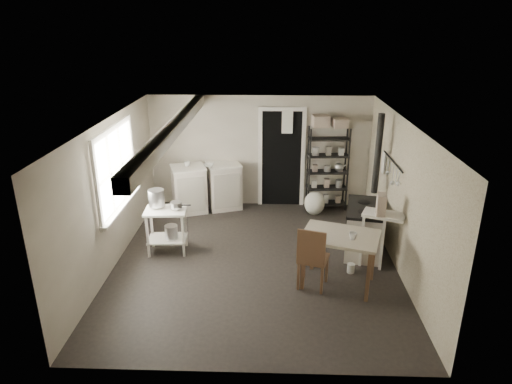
{
  "coord_description": "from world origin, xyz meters",
  "views": [
    {
      "loc": [
        0.24,
        -6.55,
        3.71
      ],
      "look_at": [
        0.0,
        0.3,
        1.1
      ],
      "focal_mm": 32.0,
      "sensor_mm": 36.0,
      "label": 1
    }
  ],
  "objects_px": {
    "shelf_rack": "(328,165)",
    "chair": "(314,257)",
    "prep_table": "(167,230)",
    "stockpot": "(156,198)",
    "stove": "(363,227)",
    "work_table": "(339,261)",
    "flour_sack": "(314,204)",
    "base_cabinets": "(207,188)"
  },
  "relations": [
    {
      "from": "prep_table",
      "to": "stove",
      "type": "height_order",
      "value": "stove"
    },
    {
      "from": "stockpot",
      "to": "stove",
      "type": "relative_size",
      "value": 0.27
    },
    {
      "from": "stockpot",
      "to": "chair",
      "type": "xyz_separation_m",
      "value": [
        2.52,
        -1.08,
        -0.45
      ]
    },
    {
      "from": "base_cabinets",
      "to": "flour_sack",
      "type": "relative_size",
      "value": 2.95
    },
    {
      "from": "stove",
      "to": "work_table",
      "type": "height_order",
      "value": "stove"
    },
    {
      "from": "prep_table",
      "to": "chair",
      "type": "bearing_deg",
      "value": -22.66
    },
    {
      "from": "chair",
      "to": "base_cabinets",
      "type": "bearing_deg",
      "value": 142.09
    },
    {
      "from": "shelf_rack",
      "to": "chair",
      "type": "height_order",
      "value": "shelf_rack"
    },
    {
      "from": "work_table",
      "to": "chair",
      "type": "height_order",
      "value": "chair"
    },
    {
      "from": "shelf_rack",
      "to": "stockpot",
      "type": "bearing_deg",
      "value": -151.19
    },
    {
      "from": "stove",
      "to": "chair",
      "type": "xyz_separation_m",
      "value": [
        -0.93,
        -1.12,
        0.04
      ]
    },
    {
      "from": "prep_table",
      "to": "stockpot",
      "type": "bearing_deg",
      "value": 149.89
    },
    {
      "from": "prep_table",
      "to": "stockpot",
      "type": "height_order",
      "value": "stockpot"
    },
    {
      "from": "chair",
      "to": "flour_sack",
      "type": "height_order",
      "value": "chair"
    },
    {
      "from": "prep_table",
      "to": "shelf_rack",
      "type": "relative_size",
      "value": 0.45
    },
    {
      "from": "shelf_rack",
      "to": "work_table",
      "type": "height_order",
      "value": "shelf_rack"
    },
    {
      "from": "stove",
      "to": "flour_sack",
      "type": "bearing_deg",
      "value": 124.63
    },
    {
      "from": "prep_table",
      "to": "stove",
      "type": "distance_m",
      "value": 3.29
    },
    {
      "from": "stove",
      "to": "prep_table",
      "type": "bearing_deg",
      "value": -167.2
    },
    {
      "from": "base_cabinets",
      "to": "flour_sack",
      "type": "height_order",
      "value": "base_cabinets"
    },
    {
      "from": "work_table",
      "to": "flour_sack",
      "type": "relative_size",
      "value": 2.19
    },
    {
      "from": "shelf_rack",
      "to": "stove",
      "type": "bearing_deg",
      "value": -80.88
    },
    {
      "from": "base_cabinets",
      "to": "work_table",
      "type": "distance_m",
      "value": 3.65
    },
    {
      "from": "base_cabinets",
      "to": "stove",
      "type": "height_order",
      "value": "base_cabinets"
    },
    {
      "from": "chair",
      "to": "flour_sack",
      "type": "relative_size",
      "value": 2.01
    },
    {
      "from": "work_table",
      "to": "flour_sack",
      "type": "xyz_separation_m",
      "value": [
        -0.13,
        2.58,
        -0.14
      ]
    },
    {
      "from": "work_table",
      "to": "chair",
      "type": "xyz_separation_m",
      "value": [
        -0.38,
        -0.06,
        0.1
      ]
    },
    {
      "from": "prep_table",
      "to": "chair",
      "type": "xyz_separation_m",
      "value": [
        2.36,
        -0.99,
        0.08
      ]
    },
    {
      "from": "work_table",
      "to": "chair",
      "type": "bearing_deg",
      "value": -171.26
    },
    {
      "from": "stockpot",
      "to": "work_table",
      "type": "xyz_separation_m",
      "value": [
        2.9,
        -1.02,
        -0.56
      ]
    },
    {
      "from": "stockpot",
      "to": "shelf_rack",
      "type": "distance_m",
      "value": 3.59
    },
    {
      "from": "stove",
      "to": "flour_sack",
      "type": "distance_m",
      "value": 1.67
    },
    {
      "from": "stockpot",
      "to": "base_cabinets",
      "type": "relative_size",
      "value": 0.19
    },
    {
      "from": "shelf_rack",
      "to": "chair",
      "type": "distance_m",
      "value": 3.07
    },
    {
      "from": "base_cabinets",
      "to": "work_table",
      "type": "relative_size",
      "value": 1.35
    },
    {
      "from": "shelf_rack",
      "to": "flour_sack",
      "type": "height_order",
      "value": "shelf_rack"
    },
    {
      "from": "stockpot",
      "to": "chair",
      "type": "distance_m",
      "value": 2.78
    },
    {
      "from": "base_cabinets",
      "to": "shelf_rack",
      "type": "height_order",
      "value": "shelf_rack"
    },
    {
      "from": "shelf_rack",
      "to": "stove",
      "type": "distance_m",
      "value": 1.98
    },
    {
      "from": "stove",
      "to": "flour_sack",
      "type": "xyz_separation_m",
      "value": [
        -0.68,
        1.51,
        -0.2
      ]
    },
    {
      "from": "chair",
      "to": "prep_table",
      "type": "bearing_deg",
      "value": 175.23
    },
    {
      "from": "prep_table",
      "to": "flour_sack",
      "type": "bearing_deg",
      "value": 32.26
    }
  ]
}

